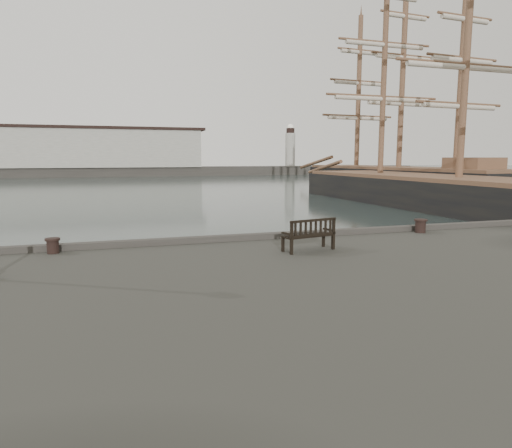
{
  "coord_description": "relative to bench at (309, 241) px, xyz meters",
  "views": [
    {
      "loc": [
        -4.36,
        -13.56,
        4.1
      ],
      "look_at": [
        -0.21,
        -0.5,
        2.1
      ],
      "focal_mm": 32.0,
      "sensor_mm": 36.0,
      "label": 1
    }
  ],
  "objects": [
    {
      "name": "bollard_right",
      "position": [
        4.9,
        1.66,
        -0.05
      ],
      "size": [
        0.56,
        0.56,
        0.46
      ],
      "primitive_type": "cylinder",
      "rotation": [
        0.0,
        0.0,
        0.36
      ],
      "color": "black",
      "rests_on": "quay"
    },
    {
      "name": "bench",
      "position": [
        0.0,
        0.0,
        0.0
      ],
      "size": [
        1.58,
        0.82,
        0.87
      ],
      "rotation": [
        0.0,
        0.0,
        0.21
      ],
      "color": "black",
      "rests_on": "quay"
    },
    {
      "name": "tall_ship_far",
      "position": [
        27.74,
        35.82,
        -0.95
      ],
      "size": [
        8.96,
        32.0,
        27.09
      ],
      "rotation": [
        0.0,
        0.0,
        0.07
      ],
      "color": "black",
      "rests_on": "ground"
    },
    {
      "name": "breakwater",
      "position": [
        -5.31,
        94.25,
        2.46
      ],
      "size": [
        140.0,
        9.5,
        12.2
      ],
      "color": "#383530",
      "rests_on": "ground"
    },
    {
      "name": "tall_ship_main",
      "position": [
        20.68,
        17.79,
        -1.1
      ],
      "size": [
        8.12,
        38.48,
        28.79
      ],
      "rotation": [
        0.0,
        0.0,
        0.01
      ],
      "color": "black",
      "rests_on": "ground"
    },
    {
      "name": "ground",
      "position": [
        -0.76,
        2.25,
        -1.84
      ],
      "size": [
        400.0,
        400.0,
        0.0
      ],
      "primitive_type": "plane",
      "color": "black",
      "rests_on": "ground"
    },
    {
      "name": "bollard_left",
      "position": [
        -6.67,
        1.75,
        -0.07
      ],
      "size": [
        0.46,
        0.46,
        0.41
      ],
      "primitive_type": "cylinder",
      "rotation": [
        0.0,
        0.0,
        0.2
      ],
      "color": "black",
      "rests_on": "quay"
    }
  ]
}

